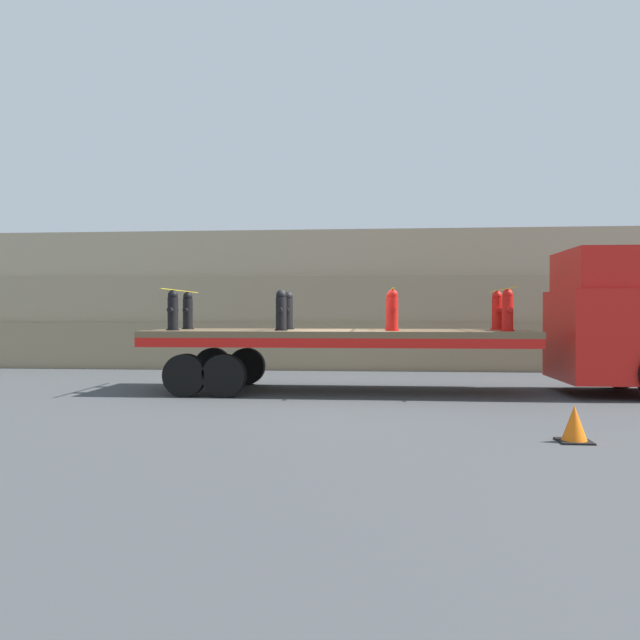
{
  "coord_description": "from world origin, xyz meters",
  "views": [
    {
      "loc": [
        0.77,
        -14.05,
        1.76
      ],
      "look_at": [
        -0.4,
        0.0,
        1.61
      ],
      "focal_mm": 35.0,
      "sensor_mm": 36.0,
      "label": 1
    }
  ],
  "objects": [
    {
      "name": "fire_hydrant_red_far_2",
      "position": [
        1.21,
        0.56,
        1.82
      ],
      "size": [
        0.29,
        0.52,
        0.89
      ],
      "color": "red",
      "rests_on": "flatbed_trailer"
    },
    {
      "name": "fire_hydrant_black_far_1",
      "position": [
        -1.21,
        0.56,
        1.82
      ],
      "size": [
        0.29,
        0.52,
        0.89
      ],
      "color": "black",
      "rests_on": "flatbed_trailer"
    },
    {
      "name": "fire_hydrant_red_near_2",
      "position": [
        1.21,
        -0.56,
        1.82
      ],
      "size": [
        0.29,
        0.52,
        0.89
      ],
      "color": "red",
      "rests_on": "flatbed_trailer"
    },
    {
      "name": "fire_hydrant_black_near_0",
      "position": [
        -3.63,
        -0.56,
        1.82
      ],
      "size": [
        0.29,
        0.52,
        0.89
      ],
      "color": "black",
      "rests_on": "flatbed_trailer"
    },
    {
      "name": "fire_hydrant_black_near_1",
      "position": [
        -1.21,
        -0.56,
        1.82
      ],
      "size": [
        0.29,
        0.52,
        0.89
      ],
      "color": "black",
      "rests_on": "flatbed_trailer"
    },
    {
      "name": "fire_hydrant_black_far_0",
      "position": [
        -3.63,
        0.56,
        1.82
      ],
      "size": [
        0.29,
        0.52,
        0.89
      ],
      "color": "black",
      "rests_on": "flatbed_trailer"
    },
    {
      "name": "cargo_strap_middle",
      "position": [
        1.21,
        0.0,
        2.29
      ],
      "size": [
        0.05,
        2.74,
        0.01
      ],
      "color": "yellow",
      "rests_on": "fire_hydrant_red_near_2"
    },
    {
      "name": "fire_hydrant_red_far_3",
      "position": [
        3.63,
        0.56,
        1.82
      ],
      "size": [
        0.29,
        0.52,
        0.89
      ],
      "color": "red",
      "rests_on": "flatbed_trailer"
    },
    {
      "name": "ground_plane",
      "position": [
        0.0,
        0.0,
        0.0
      ],
      "size": [
        120.0,
        120.0,
        0.0
      ],
      "primitive_type": "plane",
      "color": "#3F4244"
    },
    {
      "name": "rock_cliff",
      "position": [
        0.0,
        6.7,
        2.19
      ],
      "size": [
        60.0,
        3.3,
        4.39
      ],
      "color": "gray",
      "rests_on": "ground_plane"
    },
    {
      "name": "cargo_strap_rear",
      "position": [
        -3.63,
        0.0,
        2.29
      ],
      "size": [
        0.05,
        2.74,
        0.01
      ],
      "color": "yellow",
      "rests_on": "fire_hydrant_black_near_0"
    },
    {
      "name": "truck_cab",
      "position": [
        6.18,
        0.0,
        1.57
      ],
      "size": [
        2.58,
        2.59,
        3.14
      ],
      "color": "red",
      "rests_on": "ground_plane"
    },
    {
      "name": "fire_hydrant_red_near_3",
      "position": [
        3.63,
        -0.56,
        1.82
      ],
      "size": [
        0.29,
        0.52,
        0.89
      ],
      "color": "red",
      "rests_on": "flatbed_trailer"
    },
    {
      "name": "cargo_strap_front",
      "position": [
        3.63,
        0.0,
        2.29
      ],
      "size": [
        0.05,
        2.74,
        0.01
      ],
      "color": "yellow",
      "rests_on": "fire_hydrant_red_near_3"
    },
    {
      "name": "flatbed_trailer",
      "position": [
        -0.64,
        0.0,
        1.11
      ],
      "size": [
        8.47,
        2.64,
        1.39
      ],
      "color": "brown",
      "rests_on": "ground_plane"
    },
    {
      "name": "traffic_cone",
      "position": [
        3.54,
        -5.27,
        0.25
      ],
      "size": [
        0.44,
        0.44,
        0.51
      ],
      "color": "black",
      "rests_on": "ground_plane"
    }
  ]
}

